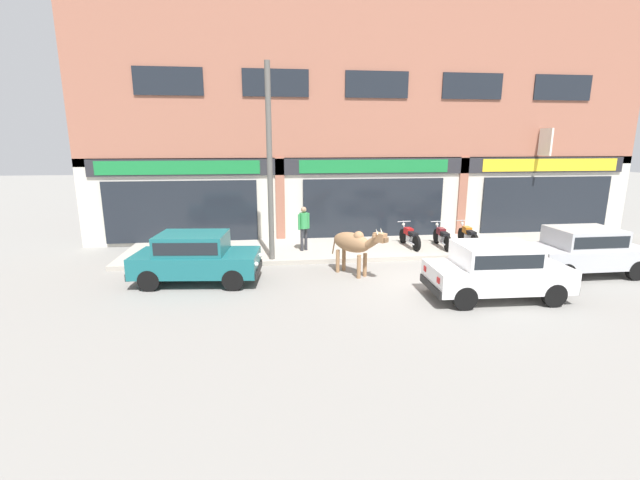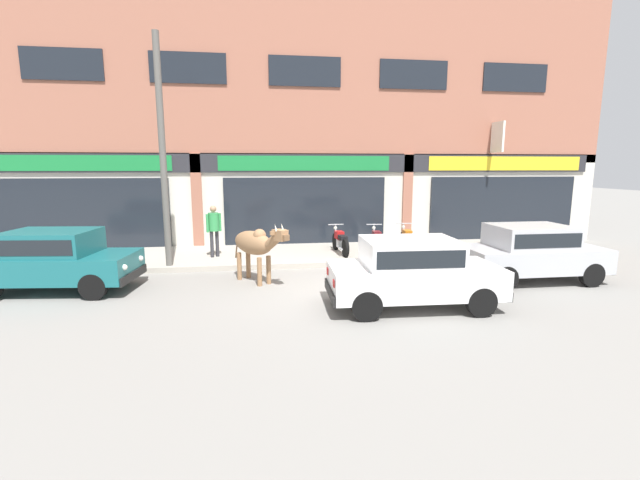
# 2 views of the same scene
# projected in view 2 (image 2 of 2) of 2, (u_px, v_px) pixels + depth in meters

# --- Properties ---
(ground_plane) EXTENTS (90.00, 90.00, 0.00)m
(ground_plane) POSITION_uv_depth(u_px,v_px,m) (330.00, 289.00, 10.36)
(ground_plane) COLOR gray
(sidewalk) EXTENTS (19.00, 3.39, 0.15)m
(sidewalk) POSITION_uv_depth(u_px,v_px,m) (311.00, 254.00, 14.15)
(sidewalk) COLOR #A8A093
(sidewalk) RESTS_ON ground
(shop_building) EXTENTS (23.00, 1.40, 10.29)m
(shop_building) POSITION_uv_depth(u_px,v_px,m) (304.00, 109.00, 15.23)
(shop_building) COLOR #9E604C
(shop_building) RESTS_ON ground
(cow) EXTENTS (1.50, 1.82, 1.61)m
(cow) POSITION_uv_depth(u_px,v_px,m) (255.00, 244.00, 10.81)
(cow) COLOR #936B47
(cow) RESTS_ON ground
(car_0) EXTENTS (3.62, 1.63, 1.46)m
(car_0) POSITION_uv_depth(u_px,v_px,m) (531.00, 250.00, 10.98)
(car_0) COLOR black
(car_0) RESTS_ON ground
(car_1) EXTENTS (3.73, 1.96, 1.46)m
(car_1) POSITION_uv_depth(u_px,v_px,m) (55.00, 258.00, 10.08)
(car_1) COLOR black
(car_1) RESTS_ON ground
(car_2) EXTENTS (3.66, 1.72, 1.46)m
(car_2) POSITION_uv_depth(u_px,v_px,m) (412.00, 269.00, 8.92)
(car_2) COLOR black
(car_2) RESTS_ON ground
(motorcycle_0) EXTENTS (0.52, 1.81, 0.88)m
(motorcycle_0) POSITION_uv_depth(u_px,v_px,m) (340.00, 241.00, 13.86)
(motorcycle_0) COLOR black
(motorcycle_0) RESTS_ON sidewalk
(motorcycle_1) EXTENTS (0.52, 1.81, 0.88)m
(motorcycle_1) POSITION_uv_depth(u_px,v_px,m) (377.00, 241.00, 13.85)
(motorcycle_1) COLOR black
(motorcycle_1) RESTS_ON sidewalk
(motorcycle_2) EXTENTS (0.52, 1.81, 0.88)m
(motorcycle_2) POSITION_uv_depth(u_px,v_px,m) (408.00, 240.00, 14.11)
(motorcycle_2) COLOR black
(motorcycle_2) RESTS_ON sidewalk
(pedestrian) EXTENTS (0.44, 0.32, 1.60)m
(pedestrian) POSITION_uv_depth(u_px,v_px,m) (214.00, 226.00, 13.18)
(pedestrian) COLOR #2D2D33
(pedestrian) RESTS_ON sidewalk
(utility_pole) EXTENTS (0.18, 0.18, 6.29)m
(utility_pole) POSITION_uv_depth(u_px,v_px,m) (163.00, 153.00, 11.66)
(utility_pole) COLOR #595651
(utility_pole) RESTS_ON sidewalk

